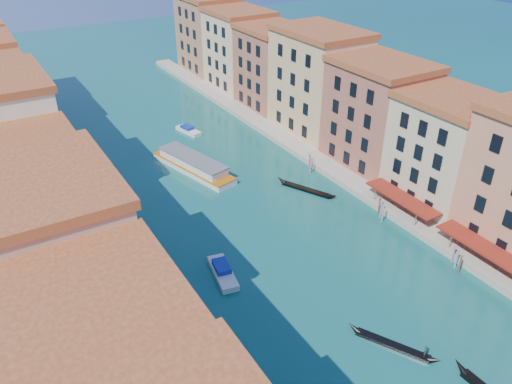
# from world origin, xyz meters

# --- Properties ---
(left_bank_palazzos) EXTENTS (12.80, 128.40, 21.00)m
(left_bank_palazzos) POSITION_xyz_m (-26.00, 64.68, 9.71)
(left_bank_palazzos) COLOR #CBB289
(left_bank_palazzos) RESTS_ON ground
(right_bank_palazzos) EXTENTS (12.80, 128.40, 21.00)m
(right_bank_palazzos) POSITION_xyz_m (30.00, 65.00, 9.75)
(right_bank_palazzos) COLOR #AE513C
(right_bank_palazzos) RESTS_ON ground
(quay) EXTENTS (4.00, 140.00, 1.00)m
(quay) POSITION_xyz_m (22.00, 65.00, 0.50)
(quay) COLOR #A8A288
(quay) RESTS_ON ground
(restaurant_awnings) EXTENTS (3.20, 44.55, 3.12)m
(restaurant_awnings) POSITION_xyz_m (22.19, 23.00, 2.99)
(restaurant_awnings) COLOR maroon
(restaurant_awnings) RESTS_ON ground
(mooring_poles_right) EXTENTS (1.44, 54.24, 3.20)m
(mooring_poles_right) POSITION_xyz_m (19.10, 28.80, 1.30)
(mooring_poles_right) COLOR brown
(mooring_poles_right) RESTS_ON ground
(vaporetto_far) EXTENTS (8.51, 18.79, 2.73)m
(vaporetto_far) POSITION_xyz_m (1.28, 68.40, 1.23)
(vaporetto_far) COLOR silver
(vaporetto_far) RESTS_ON ground
(gondola_fore) EXTENTS (5.77, 9.64, 2.11)m
(gondola_fore) POSITION_xyz_m (2.55, 20.39, 0.36)
(gondola_fore) COLOR black
(gondola_fore) RESTS_ON ground
(gondola_far) EXTENTS (5.86, 10.73, 1.64)m
(gondola_far) POSITION_xyz_m (14.20, 52.50, 0.33)
(gondola_far) COLOR black
(gondola_far) RESTS_ON ground
(motorboat_mid) EXTENTS (3.48, 7.34, 1.46)m
(motorboat_mid) POSITION_xyz_m (-7.61, 40.32, 0.57)
(motorboat_mid) COLOR silver
(motorboat_mid) RESTS_ON ground
(motorboat_far) EXTENTS (3.42, 6.65, 1.32)m
(motorboat_far) POSITION_xyz_m (7.54, 84.51, 0.51)
(motorboat_far) COLOR silver
(motorboat_far) RESTS_ON ground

